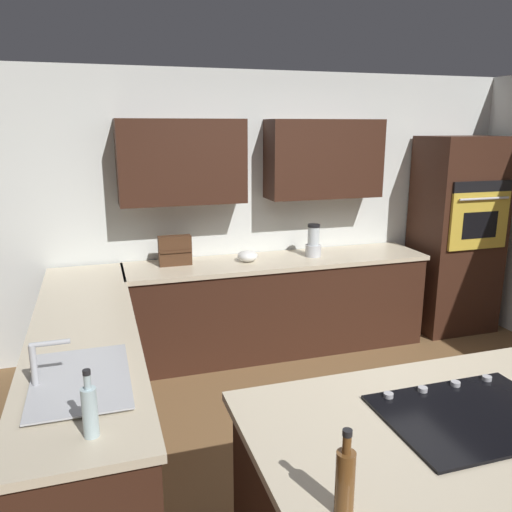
# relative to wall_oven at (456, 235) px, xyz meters

# --- Properties ---
(ground_plane) EXTENTS (14.00, 14.00, 0.00)m
(ground_plane) POSITION_rel_wall_oven_xyz_m (1.85, 1.72, -1.01)
(ground_plane) COLOR brown
(wall_back) EXTENTS (6.00, 0.44, 2.60)m
(wall_back) POSITION_rel_wall_oven_xyz_m (1.92, -0.33, 0.42)
(wall_back) COLOR silver
(wall_back) RESTS_ON ground
(lower_cabinets_back) EXTENTS (2.80, 0.60, 0.86)m
(lower_cabinets_back) POSITION_rel_wall_oven_xyz_m (1.95, -0.00, -0.58)
(lower_cabinets_back) COLOR #381E14
(lower_cabinets_back) RESTS_ON ground
(countertop_back) EXTENTS (2.84, 0.64, 0.04)m
(countertop_back) POSITION_rel_wall_oven_xyz_m (1.95, -0.00, -0.13)
(countertop_back) COLOR beige
(countertop_back) RESTS_ON lower_cabinets_back
(lower_cabinets_side) EXTENTS (0.60, 2.90, 0.86)m
(lower_cabinets_side) POSITION_rel_wall_oven_xyz_m (3.67, 1.17, -0.58)
(lower_cabinets_side) COLOR #381E14
(lower_cabinets_side) RESTS_ON ground
(countertop_side) EXTENTS (0.64, 2.94, 0.04)m
(countertop_side) POSITION_rel_wall_oven_xyz_m (3.67, 1.17, -0.13)
(countertop_side) COLOR beige
(countertop_side) RESTS_ON lower_cabinets_side
(island_base) EXTENTS (1.86, 0.97, 0.86)m
(island_base) POSITION_rel_wall_oven_xyz_m (2.07, 2.76, -0.58)
(island_base) COLOR #381E14
(island_base) RESTS_ON ground
(island_top) EXTENTS (1.94, 1.05, 0.04)m
(island_top) POSITION_rel_wall_oven_xyz_m (2.07, 2.76, -0.13)
(island_top) COLOR beige
(island_top) RESTS_ON island_base
(wall_oven) EXTENTS (0.80, 0.66, 2.01)m
(wall_oven) POSITION_rel_wall_oven_xyz_m (0.00, 0.00, 0.00)
(wall_oven) COLOR #381E14
(wall_oven) RESTS_ON ground
(sink_unit) EXTENTS (0.46, 0.70, 0.23)m
(sink_unit) POSITION_rel_wall_oven_xyz_m (3.68, 1.94, -0.09)
(sink_unit) COLOR #515456
(sink_unit) RESTS_ON countertop_side
(cooktop) EXTENTS (0.76, 0.56, 0.03)m
(cooktop) POSITION_rel_wall_oven_xyz_m (2.07, 2.76, -0.10)
(cooktop) COLOR black
(cooktop) RESTS_ON island_top
(blender) EXTENTS (0.15, 0.15, 0.31)m
(blender) POSITION_rel_wall_oven_xyz_m (1.60, -0.01, 0.03)
(blender) COLOR silver
(blender) RESTS_ON countertop_back
(mixing_bowl) EXTENTS (0.18, 0.18, 0.10)m
(mixing_bowl) POSITION_rel_wall_oven_xyz_m (2.25, -0.01, -0.06)
(mixing_bowl) COLOR white
(mixing_bowl) RESTS_ON countertop_back
(spice_rack) EXTENTS (0.29, 0.11, 0.26)m
(spice_rack) POSITION_rel_wall_oven_xyz_m (2.90, -0.08, 0.03)
(spice_rack) COLOR #472B19
(spice_rack) RESTS_ON countertop_back
(dish_soap_bottle) EXTENTS (0.06, 0.06, 0.29)m
(dish_soap_bottle) POSITION_rel_wall_oven_xyz_m (3.62, 2.42, 0.01)
(dish_soap_bottle) COLOR silver
(dish_soap_bottle) RESTS_ON countertop_side
(oil_bottle) EXTENTS (0.06, 0.06, 0.30)m
(oil_bottle) POSITION_rel_wall_oven_xyz_m (2.85, 3.11, 0.01)
(oil_bottle) COLOR brown
(oil_bottle) RESTS_ON island_top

